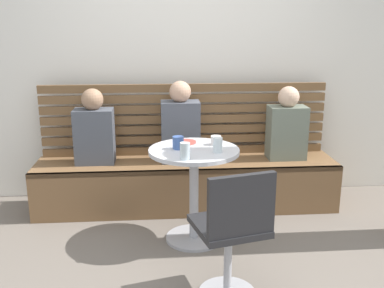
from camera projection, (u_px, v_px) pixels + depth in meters
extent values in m
plane|color=#70665B|center=(199.00, 278.00, 2.96)|extent=(8.00, 8.00, 0.00)
cube|color=white|center=(183.00, 45.00, 4.15)|extent=(5.20, 0.10, 2.90)
cube|color=brown|center=(187.00, 184.00, 4.05)|extent=(2.70, 0.52, 0.44)
cube|color=brown|center=(188.00, 172.00, 3.77)|extent=(2.70, 0.04, 0.04)
cube|color=brown|center=(185.00, 150.00, 4.21)|extent=(2.65, 0.04, 0.07)
cube|color=brown|center=(185.00, 139.00, 4.19)|extent=(2.65, 0.04, 0.07)
cube|color=brown|center=(185.00, 129.00, 4.16)|extent=(2.65, 0.04, 0.07)
cube|color=brown|center=(185.00, 119.00, 4.13)|extent=(2.65, 0.04, 0.07)
cube|color=brown|center=(185.00, 109.00, 4.11)|extent=(2.65, 0.04, 0.07)
cube|color=brown|center=(185.00, 98.00, 4.08)|extent=(2.65, 0.04, 0.07)
cube|color=brown|center=(185.00, 88.00, 4.06)|extent=(2.65, 0.04, 0.07)
cylinder|color=#ADADB2|center=(194.00, 238.00, 3.49)|extent=(0.44, 0.44, 0.02)
cylinder|color=#ADADB2|center=(194.00, 196.00, 3.39)|extent=(0.07, 0.07, 0.69)
cylinder|color=silver|center=(194.00, 151.00, 3.30)|extent=(0.68, 0.68, 0.03)
cylinder|color=#ADADB2|center=(228.00, 262.00, 2.72)|extent=(0.05, 0.05, 0.45)
cube|color=#232326|center=(229.00, 226.00, 2.66)|extent=(0.49, 0.49, 0.04)
cube|color=#232326|center=(242.00, 206.00, 2.45)|extent=(0.40, 0.14, 0.36)
cube|color=#4C515B|center=(180.00, 132.00, 3.94)|extent=(0.34, 0.22, 0.54)
sphere|color=tan|center=(180.00, 92.00, 3.85)|extent=(0.19, 0.19, 0.19)
cube|color=slate|center=(287.00, 133.00, 4.03)|extent=(0.34, 0.22, 0.48)
sphere|color=#DBB293|center=(289.00, 97.00, 3.94)|extent=(0.19, 0.19, 0.19)
cube|color=#4C515B|center=(95.00, 136.00, 3.90)|extent=(0.34, 0.22, 0.48)
sphere|color=#A37A5B|center=(92.00, 99.00, 3.81)|extent=(0.19, 0.19, 0.19)
cylinder|color=silver|center=(185.00, 151.00, 3.03)|extent=(0.07, 0.07, 0.12)
cylinder|color=white|center=(216.00, 140.00, 3.40)|extent=(0.08, 0.08, 0.07)
cylinder|color=white|center=(218.00, 145.00, 3.20)|extent=(0.07, 0.07, 0.11)
cylinder|color=#3D5B9E|center=(178.00, 143.00, 3.29)|extent=(0.08, 0.08, 0.09)
cylinder|color=#DB4C42|center=(185.00, 142.00, 3.46)|extent=(0.17, 0.17, 0.01)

